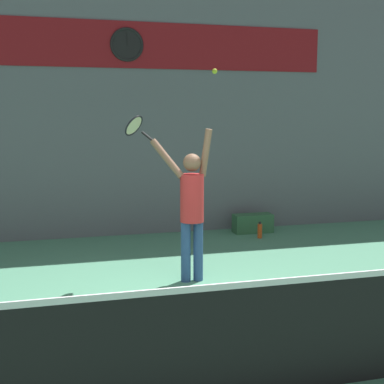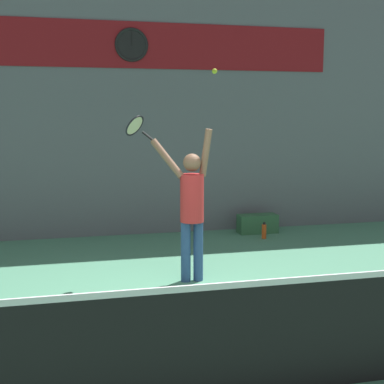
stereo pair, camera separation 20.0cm
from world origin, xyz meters
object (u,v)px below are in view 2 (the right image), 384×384
at_px(tennis_ball, 215,71).
at_px(water_bottle, 264,231).
at_px(tennis_racket, 136,126).
at_px(tennis_player, 191,203).
at_px(equipment_bag, 257,224).
at_px(scoreboard_clock, 131,45).

height_order(tennis_ball, water_bottle, tennis_ball).
bearing_deg(water_bottle, tennis_ball, -125.32).
distance_m(tennis_racket, water_bottle, 3.57).
xyz_separation_m(tennis_player, equipment_bag, (1.90, 2.58, -0.88)).
xyz_separation_m(tennis_player, tennis_ball, (0.27, -0.13, 1.71)).
bearing_deg(tennis_player, tennis_ball, -25.20).
bearing_deg(water_bottle, tennis_racket, -146.70).
distance_m(scoreboard_clock, equipment_bag, 4.01).
bearing_deg(tennis_ball, tennis_player, 154.80).
bearing_deg(equipment_bag, tennis_ball, -121.08).
xyz_separation_m(scoreboard_clock, tennis_racket, (-0.28, -2.51, -1.38)).
xyz_separation_m(tennis_racket, equipment_bag, (2.57, 2.13, -1.88)).
relative_size(scoreboard_clock, tennis_ball, 8.91).
relative_size(tennis_racket, equipment_bag, 0.57).
height_order(scoreboard_clock, tennis_ball, scoreboard_clock).
bearing_deg(tennis_racket, scoreboard_clock, 83.69).
relative_size(scoreboard_clock, tennis_racket, 1.43).
height_order(tennis_racket, tennis_ball, tennis_ball).
bearing_deg(equipment_bag, water_bottle, -96.24).
relative_size(tennis_ball, water_bottle, 0.22).
height_order(tennis_racket, water_bottle, tennis_racket).
distance_m(scoreboard_clock, tennis_ball, 3.23).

